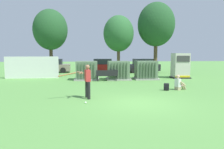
{
  "coord_description": "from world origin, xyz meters",
  "views": [
    {
      "loc": [
        -2.18,
        -9.52,
        2.34
      ],
      "look_at": [
        -0.97,
        3.5,
        1.0
      ],
      "focal_mm": 34.08,
      "sensor_mm": 36.0,
      "label": 1
    }
  ],
  "objects_px": {
    "transformer_mid_west": "(118,71)",
    "parked_car_leftmost": "(53,66)",
    "transformer_mid_east": "(146,70)",
    "park_bench": "(107,75)",
    "seated_spectator": "(179,84)",
    "generator_enclosure": "(180,66)",
    "sports_ball": "(86,103)",
    "batter": "(87,80)",
    "parked_car_left_of_center": "(102,66)",
    "backpack": "(166,87)",
    "transformer_west": "(87,71)",
    "parked_car_right_of_center": "(142,66)"
  },
  "relations": [
    {
      "from": "transformer_mid_west",
      "to": "parked_car_leftmost",
      "type": "bearing_deg",
      "value": 132.87
    },
    {
      "from": "transformer_mid_east",
      "to": "park_bench",
      "type": "height_order",
      "value": "transformer_mid_east"
    },
    {
      "from": "transformer_mid_east",
      "to": "seated_spectator",
      "type": "height_order",
      "value": "transformer_mid_east"
    },
    {
      "from": "generator_enclosure",
      "to": "parked_car_leftmost",
      "type": "distance_m",
      "value": 14.55
    },
    {
      "from": "sports_ball",
      "to": "batter",
      "type": "bearing_deg",
      "value": 88.83
    },
    {
      "from": "parked_car_left_of_center",
      "to": "parked_car_leftmost",
      "type": "bearing_deg",
      "value": 177.74
    },
    {
      "from": "transformer_mid_west",
      "to": "parked_car_left_of_center",
      "type": "bearing_deg",
      "value": 98.51
    },
    {
      "from": "batter",
      "to": "backpack",
      "type": "distance_m",
      "value": 5.3
    },
    {
      "from": "parked_car_leftmost",
      "to": "transformer_mid_east",
      "type": "bearing_deg",
      "value": -38.37
    },
    {
      "from": "parked_car_left_of_center",
      "to": "sports_ball",
      "type": "bearing_deg",
      "value": -95.37
    },
    {
      "from": "sports_ball",
      "to": "parked_car_left_of_center",
      "type": "relative_size",
      "value": 0.02
    },
    {
      "from": "sports_ball",
      "to": "seated_spectator",
      "type": "relative_size",
      "value": 0.09
    },
    {
      "from": "transformer_mid_west",
      "to": "transformer_mid_east",
      "type": "xyz_separation_m",
      "value": [
        2.46,
        0.04,
        0.0
      ]
    },
    {
      "from": "transformer_west",
      "to": "parked_car_leftmost",
      "type": "height_order",
      "value": "same"
    },
    {
      "from": "transformer_mid_west",
      "to": "parked_car_right_of_center",
      "type": "distance_m",
      "value": 7.72
    },
    {
      "from": "transformer_west",
      "to": "backpack",
      "type": "height_order",
      "value": "transformer_west"
    },
    {
      "from": "parked_car_leftmost",
      "to": "parked_car_left_of_center",
      "type": "distance_m",
      "value": 5.88
    },
    {
      "from": "transformer_mid_east",
      "to": "parked_car_right_of_center",
      "type": "height_order",
      "value": "same"
    },
    {
      "from": "transformer_mid_east",
      "to": "parked_car_leftmost",
      "type": "distance_m",
      "value": 12.02
    },
    {
      "from": "parked_car_leftmost",
      "to": "sports_ball",
      "type": "bearing_deg",
      "value": -74.8
    },
    {
      "from": "batter",
      "to": "parked_car_left_of_center",
      "type": "relative_size",
      "value": 0.4
    },
    {
      "from": "park_bench",
      "to": "backpack",
      "type": "xyz_separation_m",
      "value": [
        3.39,
        -4.71,
        -0.32
      ]
    },
    {
      "from": "generator_enclosure",
      "to": "seated_spectator",
      "type": "relative_size",
      "value": 2.39
    },
    {
      "from": "park_bench",
      "to": "parked_car_leftmost",
      "type": "bearing_deg",
      "value": 125.15
    },
    {
      "from": "batter",
      "to": "seated_spectator",
      "type": "distance_m",
      "value": 6.13
    },
    {
      "from": "generator_enclosure",
      "to": "batter",
      "type": "distance_m",
      "value": 11.75
    },
    {
      "from": "batter",
      "to": "sports_ball",
      "type": "relative_size",
      "value": 19.33
    },
    {
      "from": "parked_car_left_of_center",
      "to": "parked_car_right_of_center",
      "type": "bearing_deg",
      "value": -5.8
    },
    {
      "from": "transformer_mid_west",
      "to": "park_bench",
      "type": "distance_m",
      "value": 1.4
    },
    {
      "from": "parked_car_right_of_center",
      "to": "transformer_mid_west",
      "type": "bearing_deg",
      "value": -118.55
    },
    {
      "from": "transformer_mid_west",
      "to": "transformer_west",
      "type": "bearing_deg",
      "value": 178.37
    },
    {
      "from": "parked_car_leftmost",
      "to": "parked_car_left_of_center",
      "type": "relative_size",
      "value": 0.98
    },
    {
      "from": "parked_car_left_of_center",
      "to": "transformer_west",
      "type": "bearing_deg",
      "value": -102.96
    },
    {
      "from": "batter",
      "to": "parked_car_left_of_center",
      "type": "distance_m",
      "value": 14.83
    },
    {
      "from": "parked_car_right_of_center",
      "to": "batter",
      "type": "bearing_deg",
      "value": -113.66
    },
    {
      "from": "transformer_mid_east",
      "to": "batter",
      "type": "xyz_separation_m",
      "value": [
        -5.02,
        -7.52,
        0.19
      ]
    },
    {
      "from": "sports_ball",
      "to": "seated_spectator",
      "type": "bearing_deg",
      "value": 28.56
    },
    {
      "from": "park_bench",
      "to": "seated_spectator",
      "type": "distance_m",
      "value": 6.27
    },
    {
      "from": "transformer_mid_east",
      "to": "batter",
      "type": "distance_m",
      "value": 9.05
    },
    {
      "from": "park_bench",
      "to": "parked_car_right_of_center",
      "type": "distance_m",
      "value": 9.02
    },
    {
      "from": "batter",
      "to": "parked_car_left_of_center",
      "type": "xyz_separation_m",
      "value": [
        1.47,
        14.76,
        -0.22
      ]
    },
    {
      "from": "batter",
      "to": "sports_ball",
      "type": "distance_m",
      "value": 1.47
    },
    {
      "from": "transformer_west",
      "to": "batter",
      "type": "height_order",
      "value": "batter"
    },
    {
      "from": "transformer_west",
      "to": "generator_enclosure",
      "type": "height_order",
      "value": "generator_enclosure"
    },
    {
      "from": "sports_ball",
      "to": "parked_car_right_of_center",
      "type": "xyz_separation_m",
      "value": [
        6.27,
        15.41,
        0.71
      ]
    },
    {
      "from": "generator_enclosure",
      "to": "parked_car_right_of_center",
      "type": "xyz_separation_m",
      "value": [
        -2.19,
        6.1,
        -0.38
      ]
    },
    {
      "from": "transformer_mid_west",
      "to": "backpack",
      "type": "bearing_deg",
      "value": -67.36
    },
    {
      "from": "transformer_west",
      "to": "parked_car_right_of_center",
      "type": "relative_size",
      "value": 0.48
    },
    {
      "from": "generator_enclosure",
      "to": "transformer_mid_east",
      "type": "bearing_deg",
      "value": -169.26
    },
    {
      "from": "batter",
      "to": "parked_car_left_of_center",
      "type": "height_order",
      "value": "batter"
    }
  ]
}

